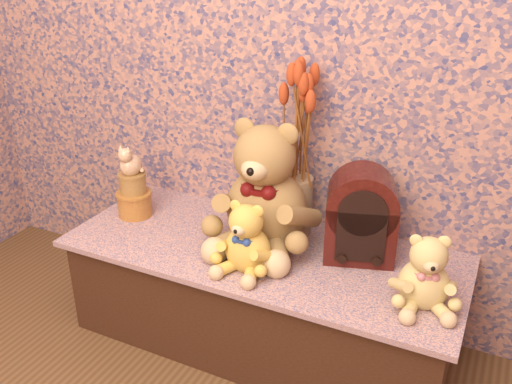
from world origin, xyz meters
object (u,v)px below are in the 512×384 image
at_px(teddy_large, 267,178).
at_px(cat_figurine, 130,158).
at_px(cathedral_radio, 361,214).
at_px(biscuit_tin_lower, 135,204).
at_px(teddy_medium, 248,233).
at_px(teddy_small, 426,267).
at_px(ceramic_vase, 294,205).

relative_size(teddy_large, cat_figurine, 3.84).
xyz_separation_m(cathedral_radio, biscuit_tin_lower, (-0.89, -0.08, -0.11)).
relative_size(teddy_medium, teddy_small, 1.03).
relative_size(teddy_small, cat_figurine, 1.98).
relative_size(teddy_large, biscuit_tin_lower, 3.70).
bearing_deg(biscuit_tin_lower, teddy_large, 4.43).
height_order(cathedral_radio, ceramic_vase, cathedral_radio).
bearing_deg(cathedral_radio, teddy_medium, -160.56).
bearing_deg(teddy_large, ceramic_vase, 55.68).
bearing_deg(teddy_small, cat_figurine, 154.83).
xyz_separation_m(cathedral_radio, cat_figurine, (-0.89, -0.08, 0.08)).
height_order(teddy_medium, biscuit_tin_lower, teddy_medium).
bearing_deg(cat_figurine, ceramic_vase, 9.45).
relative_size(biscuit_tin_lower, cat_figurine, 1.04).
xyz_separation_m(teddy_large, teddy_small, (0.58, -0.14, -0.12)).
bearing_deg(teddy_small, teddy_large, 146.03).
bearing_deg(teddy_medium, biscuit_tin_lower, 167.46).
distance_m(cathedral_radio, ceramic_vase, 0.28).
xyz_separation_m(cathedral_radio, ceramic_vase, (-0.27, 0.07, -0.05)).
relative_size(ceramic_vase, biscuit_tin_lower, 1.65).
height_order(teddy_large, ceramic_vase, teddy_large).
relative_size(cathedral_radio, cat_figurine, 2.54).
bearing_deg(biscuit_tin_lower, teddy_small, -5.09).
distance_m(teddy_medium, ceramic_vase, 0.31).
relative_size(teddy_medium, biscuit_tin_lower, 1.96).
bearing_deg(teddy_small, teddy_medium, 164.99).
relative_size(teddy_large, teddy_medium, 1.89).
height_order(teddy_large, biscuit_tin_lower, teddy_large).
xyz_separation_m(teddy_small, ceramic_vase, (-0.52, 0.25, -0.02)).
distance_m(teddy_small, cathedral_radio, 0.31).
relative_size(cathedral_radio, ceramic_vase, 1.48).
distance_m(teddy_medium, cathedral_radio, 0.39).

